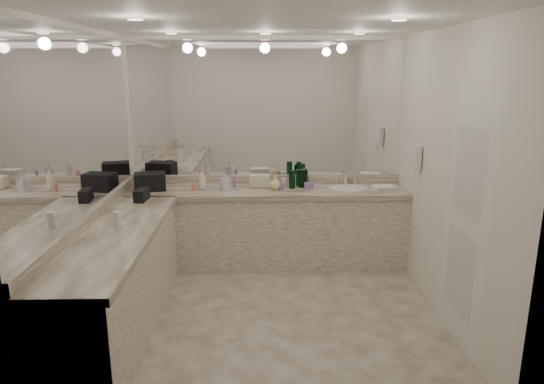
{
  "coord_description": "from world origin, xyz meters",
  "views": [
    {
      "loc": [
        -0.05,
        -4.18,
        2.24
      ],
      "look_at": [
        0.05,
        0.4,
        1.07
      ],
      "focal_mm": 32.0,
      "sensor_mm": 36.0,
      "label": 1
    }
  ],
  "objects_px": {
    "sink": "(348,189)",
    "soap_bottle_c": "(275,183)",
    "cream_cosmetic_case": "(260,181)",
    "hand_towel": "(384,188)",
    "wall_phone": "(417,157)",
    "black_toiletry_bag": "(150,182)",
    "soap_bottle_b": "(225,181)",
    "soap_bottle_a": "(202,179)"
  },
  "relations": [
    {
      "from": "black_toiletry_bag",
      "to": "cream_cosmetic_case",
      "type": "xyz_separation_m",
      "value": [
        1.23,
        0.14,
        -0.03
      ]
    },
    {
      "from": "hand_towel",
      "to": "soap_bottle_c",
      "type": "bearing_deg",
      "value": 178.82
    },
    {
      "from": "soap_bottle_a",
      "to": "hand_towel",
      "type": "bearing_deg",
      "value": -2.23
    },
    {
      "from": "sink",
      "to": "soap_bottle_c",
      "type": "distance_m",
      "value": 0.85
    },
    {
      "from": "hand_towel",
      "to": "soap_bottle_b",
      "type": "distance_m",
      "value": 1.81
    },
    {
      "from": "wall_phone",
      "to": "black_toiletry_bag",
      "type": "relative_size",
      "value": 0.7
    },
    {
      "from": "sink",
      "to": "wall_phone",
      "type": "xyz_separation_m",
      "value": [
        0.61,
        -0.5,
        0.46
      ]
    },
    {
      "from": "soap_bottle_a",
      "to": "soap_bottle_c",
      "type": "xyz_separation_m",
      "value": [
        0.83,
        -0.06,
        -0.04
      ]
    },
    {
      "from": "soap_bottle_b",
      "to": "black_toiletry_bag",
      "type": "bearing_deg",
      "value": 179.05
    },
    {
      "from": "wall_phone",
      "to": "soap_bottle_c",
      "type": "bearing_deg",
      "value": 162.41
    },
    {
      "from": "sink",
      "to": "black_toiletry_bag",
      "type": "distance_m",
      "value": 2.26
    },
    {
      "from": "soap_bottle_a",
      "to": "soap_bottle_b",
      "type": "bearing_deg",
      "value": -14.43
    },
    {
      "from": "cream_cosmetic_case",
      "to": "black_toiletry_bag",
      "type": "bearing_deg",
      "value": -172.92
    },
    {
      "from": "black_toiletry_bag",
      "to": "hand_towel",
      "type": "bearing_deg",
      "value": -0.53
    },
    {
      "from": "sink",
      "to": "wall_phone",
      "type": "bearing_deg",
      "value": -39.57
    },
    {
      "from": "sink",
      "to": "soap_bottle_c",
      "type": "bearing_deg",
      "value": -177.3
    },
    {
      "from": "black_toiletry_bag",
      "to": "wall_phone",
      "type": "bearing_deg",
      "value": -9.11
    },
    {
      "from": "wall_phone",
      "to": "black_toiletry_bag",
      "type": "distance_m",
      "value": 2.92
    },
    {
      "from": "black_toiletry_bag",
      "to": "soap_bottle_b",
      "type": "distance_m",
      "value": 0.85
    },
    {
      "from": "wall_phone",
      "to": "soap_bottle_a",
      "type": "height_order",
      "value": "wall_phone"
    },
    {
      "from": "hand_towel",
      "to": "wall_phone",
      "type": "bearing_deg",
      "value": -64.36
    },
    {
      "from": "cream_cosmetic_case",
      "to": "sink",
      "type": "bearing_deg",
      "value": -4.55
    },
    {
      "from": "wall_phone",
      "to": "soap_bottle_c",
      "type": "xyz_separation_m",
      "value": [
        -1.45,
        0.46,
        -0.37
      ]
    },
    {
      "from": "cream_cosmetic_case",
      "to": "soap_bottle_a",
      "type": "distance_m",
      "value": 0.66
    },
    {
      "from": "sink",
      "to": "soap_bottle_c",
      "type": "xyz_separation_m",
      "value": [
        -0.85,
        -0.04,
        0.09
      ]
    },
    {
      "from": "sink",
      "to": "soap_bottle_b",
      "type": "height_order",
      "value": "soap_bottle_b"
    },
    {
      "from": "wall_phone",
      "to": "soap_bottle_a",
      "type": "bearing_deg",
      "value": 167.29
    },
    {
      "from": "black_toiletry_bag",
      "to": "soap_bottle_a",
      "type": "distance_m",
      "value": 0.58
    },
    {
      "from": "hand_towel",
      "to": "soap_bottle_b",
      "type": "relative_size",
      "value": 1.19
    },
    {
      "from": "hand_towel",
      "to": "soap_bottle_a",
      "type": "bearing_deg",
      "value": 177.77
    },
    {
      "from": "sink",
      "to": "soap_bottle_b",
      "type": "relative_size",
      "value": 2.07
    },
    {
      "from": "wall_phone",
      "to": "soap_bottle_a",
      "type": "relative_size",
      "value": 1.02
    },
    {
      "from": "black_toiletry_bag",
      "to": "soap_bottle_c",
      "type": "xyz_separation_m",
      "value": [
        1.41,
        0.0,
        -0.02
      ]
    },
    {
      "from": "cream_cosmetic_case",
      "to": "hand_towel",
      "type": "distance_m",
      "value": 1.43
    },
    {
      "from": "hand_towel",
      "to": "soap_bottle_a",
      "type": "relative_size",
      "value": 1.07
    },
    {
      "from": "soap_bottle_c",
      "to": "wall_phone",
      "type": "bearing_deg",
      "value": -17.59
    },
    {
      "from": "soap_bottle_c",
      "to": "cream_cosmetic_case",
      "type": "bearing_deg",
      "value": 142.63
    },
    {
      "from": "cream_cosmetic_case",
      "to": "soap_bottle_b",
      "type": "relative_size",
      "value": 1.1
    },
    {
      "from": "black_toiletry_bag",
      "to": "soap_bottle_b",
      "type": "height_order",
      "value": "soap_bottle_b"
    },
    {
      "from": "black_toiletry_bag",
      "to": "hand_towel",
      "type": "height_order",
      "value": "black_toiletry_bag"
    },
    {
      "from": "sink",
      "to": "soap_bottle_b",
      "type": "bearing_deg",
      "value": -177.77
    },
    {
      "from": "soap_bottle_b",
      "to": "soap_bottle_c",
      "type": "xyz_separation_m",
      "value": [
        0.56,
        0.01,
        -0.02
      ]
    }
  ]
}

